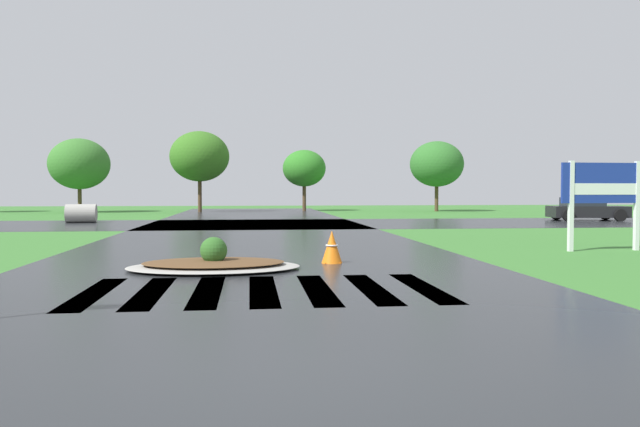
{
  "coord_description": "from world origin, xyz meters",
  "views": [
    {
      "loc": [
        -0.22,
        -5.0,
        1.66
      ],
      "look_at": [
        1.84,
        13.26,
        0.96
      ],
      "focal_mm": 35.31,
      "sensor_mm": 36.0,
      "label": 1
    }
  ],
  "objects_px": {
    "estate_billboard": "(604,189)",
    "traffic_cone": "(332,247)",
    "median_island": "(214,264)",
    "drainage_pipe_stack": "(81,213)",
    "car_blue_compact": "(586,210)"
  },
  "relations": [
    {
      "from": "traffic_cone",
      "to": "median_island",
      "type": "bearing_deg",
      "value": -161.5
    },
    {
      "from": "median_island",
      "to": "drainage_pipe_stack",
      "type": "relative_size",
      "value": 2.34
    },
    {
      "from": "drainage_pipe_stack",
      "to": "traffic_cone",
      "type": "distance_m",
      "value": 21.19
    },
    {
      "from": "median_island",
      "to": "traffic_cone",
      "type": "bearing_deg",
      "value": 18.5
    },
    {
      "from": "estate_billboard",
      "to": "drainage_pipe_stack",
      "type": "relative_size",
      "value": 1.63
    },
    {
      "from": "car_blue_compact",
      "to": "traffic_cone",
      "type": "height_order",
      "value": "car_blue_compact"
    },
    {
      "from": "median_island",
      "to": "drainage_pipe_stack",
      "type": "bearing_deg",
      "value": 111.46
    },
    {
      "from": "median_island",
      "to": "car_blue_compact",
      "type": "bearing_deg",
      "value": 45.08
    },
    {
      "from": "traffic_cone",
      "to": "drainage_pipe_stack",
      "type": "bearing_deg",
      "value": 118.83
    },
    {
      "from": "estate_billboard",
      "to": "median_island",
      "type": "bearing_deg",
      "value": 13.56
    },
    {
      "from": "drainage_pipe_stack",
      "to": "estate_billboard",
      "type": "bearing_deg",
      "value": -42.7
    },
    {
      "from": "median_island",
      "to": "traffic_cone",
      "type": "relative_size",
      "value": 4.85
    },
    {
      "from": "estate_billboard",
      "to": "car_blue_compact",
      "type": "distance_m",
      "value": 18.03
    },
    {
      "from": "estate_billboard",
      "to": "traffic_cone",
      "type": "distance_m",
      "value": 8.07
    },
    {
      "from": "estate_billboard",
      "to": "median_island",
      "type": "xyz_separation_m",
      "value": [
        -10.28,
        -2.89,
        -1.56
      ]
    }
  ]
}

